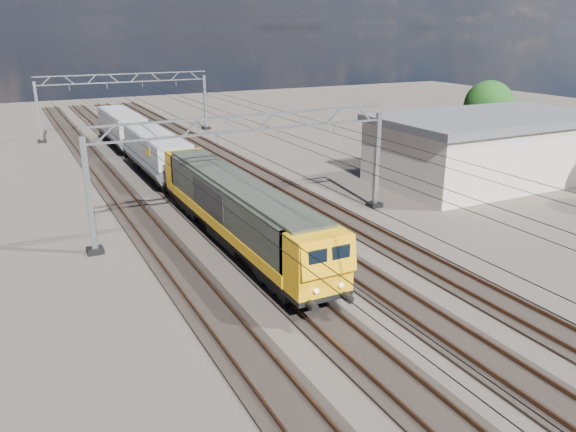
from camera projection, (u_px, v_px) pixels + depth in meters
name	position (u px, v px, depth m)	size (l,w,h in m)	color
ground	(279.00, 248.00, 32.19)	(160.00, 160.00, 0.00)	#2C2721
track_outer_west	(177.00, 266.00, 29.58)	(2.60, 140.00, 0.30)	black
track_loco	(246.00, 253.00, 31.30)	(2.60, 140.00, 0.30)	black
track_inner_east	(309.00, 241.00, 33.03)	(2.60, 140.00, 0.30)	black
track_outer_east	(365.00, 231.00, 34.75)	(2.60, 140.00, 0.30)	black
catenary_gantry_mid	(250.00, 167.00, 34.33)	(19.90, 0.90, 7.11)	#949CA2
catenary_gantry_far	(126.00, 102.00, 64.74)	(19.90, 0.90, 7.11)	#949CA2
overhead_wires	(225.00, 127.00, 37.12)	(12.03, 140.00, 0.53)	black
locomotive	(236.00, 208.00, 31.70)	(2.76, 21.10, 3.62)	black
hopper_wagon_lead	(157.00, 152.00, 46.68)	(3.38, 13.00, 3.25)	black
hopper_wagon_mid	(122.00, 126.00, 58.67)	(3.38, 13.00, 3.25)	black
industrial_shed	(488.00, 147.00, 45.86)	(18.60, 10.60, 5.40)	beige
tree_far	(492.00, 107.00, 55.43)	(5.30, 4.90, 7.17)	#372319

